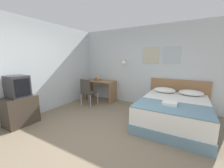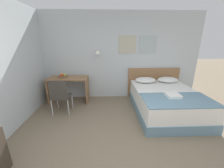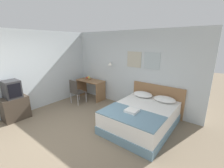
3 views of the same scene
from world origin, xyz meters
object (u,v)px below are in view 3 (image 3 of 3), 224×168
Objects in this scene: throw_blanket at (130,115)px; pillow_right at (165,99)px; headboard at (157,99)px; fruit_bowl at (88,79)px; desk_chair at (76,90)px; bed at (141,117)px; tv_stand at (15,108)px; desk at (91,86)px; television at (12,89)px; folded_towel_near_foot at (132,111)px; pillow_left at (143,94)px.

pillow_right is at bearing 75.47° from throw_blanket.
headboard reaches higher than fruit_bowl.
throw_blanket is 2.76m from desk_chair.
bed is 3.74m from tv_stand.
fruit_bowl is 0.40× the size of tv_stand.
tv_stand is at bearing -149.36° from bed.
throw_blanket reaches higher than bed.
desk is at bearing -179.66° from pillow_right.
pillow_right is at bearing 36.67° from tv_stand.
television is at bearing -149.33° from bed.
tv_stand is (-3.21, -2.95, -0.14)m from headboard.
fruit_bowl is (-0.13, 0.78, 0.28)m from desk_chair.
tv_stand is (-3.56, -2.65, -0.32)m from pillow_right.
fruit_bowl is (-0.16, 0.03, 0.28)m from desk.
throw_blanket is (0.00, -1.64, 0.12)m from headboard.
folded_towel_near_foot is at bearing -91.64° from headboard.
television is (-3.21, -2.95, 0.46)m from headboard.
pillow_left is at bearing 18.05° from desk_chair.
television reaches higher than headboard.
pillow_left is (-0.35, -0.30, 0.18)m from headboard.
pillow_right is 0.41× the size of throw_blanket.
desk_chair is at bearing 170.87° from folded_towel_near_foot.
pillow_right is (0.35, -0.30, 0.18)m from headboard.
television is at bearing -98.05° from fruit_bowl.
pillow_left is at bearing 42.78° from television.
desk is 2.69m from tv_stand.
television is at bearing -105.16° from desk_chair.
desk is (-3.03, -0.02, -0.13)m from pillow_right.
throw_blanket is at bearing 22.26° from television.
headboard reaches higher than pillow_right.
throw_blanket is at bearing -25.49° from fruit_bowl.
desk_chair is at bearing -179.57° from bed.
headboard is at bearing 90.00° from throw_blanket.
pillow_right is at bearing 36.69° from television.
fruit_bowl reaches higher than bed.
headboard reaches higher than desk_chair.
bed is 1.22× the size of headboard.
throw_blanket is 1.30× the size of desk.
television is (-3.21, -1.90, 0.65)m from bed.
pillow_right is 3.18m from fruit_bowl.
throw_blanket is at bearing -11.91° from desk_chair.
desk_chair reaches higher than pillow_right.
pillow_right is 1.20× the size of television.
folded_towel_near_foot is (-0.04, -1.49, 0.16)m from headboard.
pillow_right is at bearing 0.00° from pillow_left.
folded_towel_near_foot is at bearing 106.71° from throw_blanket.
pillow_right is 4.45m from tv_stand.
fruit_bowl reaches higher than desk.
throw_blanket is 1.63× the size of desk_chair.
bed is 2.93× the size of tv_stand.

